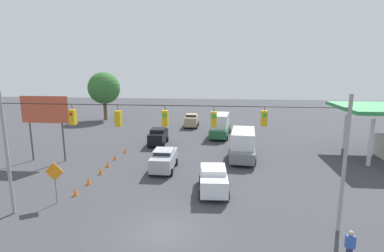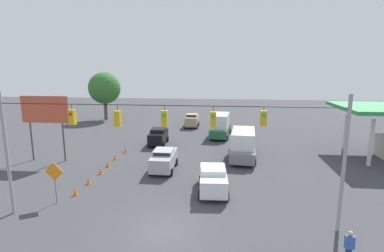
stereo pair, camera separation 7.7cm
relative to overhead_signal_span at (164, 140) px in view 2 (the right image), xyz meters
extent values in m
plane|color=#3D3D42|center=(-0.04, 1.07, -4.91)|extent=(140.00, 140.00, 0.00)
cylinder|color=#939399|center=(-9.69, 0.00, -1.11)|extent=(0.20, 0.20, 7.60)
cylinder|color=#939399|center=(9.60, 0.00, -1.11)|extent=(0.20, 0.20, 7.60)
cylinder|color=black|center=(-0.04, 0.00, 1.96)|extent=(19.29, 0.04, 0.04)
cube|color=gold|center=(-5.38, 0.00, 1.34)|extent=(0.32, 0.36, 0.81)
cylinder|color=black|center=(-5.38, 0.00, 1.86)|extent=(0.03, 0.03, 0.21)
cylinder|color=green|center=(-5.38, 0.19, 1.53)|extent=(0.20, 0.02, 0.20)
cube|color=gold|center=(-2.71, 0.00, 1.25)|extent=(0.32, 0.36, 0.81)
cylinder|color=black|center=(-2.71, 0.00, 1.81)|extent=(0.03, 0.03, 0.30)
cylinder|color=green|center=(-2.71, 0.19, 1.43)|extent=(0.20, 0.02, 0.20)
cube|color=gold|center=(-0.04, 0.00, 1.25)|extent=(0.32, 0.36, 0.86)
cylinder|color=black|center=(-0.04, 0.00, 1.82)|extent=(0.03, 0.03, 0.28)
cylinder|color=green|center=(-0.04, 0.19, 1.44)|extent=(0.20, 0.02, 0.20)
cube|color=gold|center=(2.62, 0.00, 1.19)|extent=(0.32, 0.36, 0.88)
cylinder|color=black|center=(2.62, 0.00, 1.79)|extent=(0.03, 0.03, 0.33)
cylinder|color=orange|center=(2.62, 0.19, 1.38)|extent=(0.20, 0.02, 0.20)
cube|color=gold|center=(5.29, 0.00, 1.22)|extent=(0.32, 0.36, 0.86)
cylinder|color=black|center=(5.29, 0.00, 1.81)|extent=(0.03, 0.03, 0.31)
cylinder|color=red|center=(5.29, 0.19, 1.42)|extent=(0.20, 0.02, 0.20)
cube|color=black|center=(4.27, -17.53, -3.98)|extent=(1.84, 4.32, 1.22)
cube|color=black|center=(4.27, -17.53, -3.19)|extent=(1.63, 1.93, 0.36)
cube|color=black|center=(4.25, -16.59, -3.19)|extent=(1.37, 0.06, 0.25)
cylinder|color=black|center=(5.09, -16.12, -4.59)|extent=(0.24, 0.65, 0.64)
cylinder|color=black|center=(3.38, -16.17, -4.59)|extent=(0.24, 0.65, 0.64)
cylinder|color=black|center=(5.17, -18.90, -4.59)|extent=(0.24, 0.65, 0.64)
cylinder|color=black|center=(3.46, -18.95, -4.59)|extent=(0.24, 0.65, 0.64)
cube|color=silver|center=(-2.61, -4.64, -4.01)|extent=(2.16, 4.51, 1.17)
cube|color=silver|center=(-2.61, -4.64, -3.25)|extent=(1.85, 2.04, 0.36)
cube|color=black|center=(-2.55, -5.61, -3.25)|extent=(1.51, 0.12, 0.25)
cylinder|color=black|center=(-3.46, -6.12, -4.59)|extent=(0.26, 0.65, 0.64)
cylinder|color=black|center=(-1.58, -6.00, -4.59)|extent=(0.26, 0.65, 0.64)
cylinder|color=black|center=(-3.64, -3.27, -4.59)|extent=(0.26, 0.65, 0.64)
cylinder|color=black|center=(-1.76, -3.15, -4.59)|extent=(0.26, 0.65, 0.64)
cube|color=slate|center=(-5.27, -13.48, -4.09)|extent=(2.95, 7.55, 1.00)
cube|color=silver|center=(-5.24, -13.11, -2.84)|extent=(2.54, 4.89, 1.50)
cube|color=black|center=(-5.44, -15.47, -2.84)|extent=(1.88, 0.17, 1.05)
cylinder|color=black|center=(-6.64, -15.77, -4.59)|extent=(0.27, 0.66, 0.64)
cylinder|color=black|center=(-4.30, -15.96, -4.59)|extent=(0.27, 0.66, 0.64)
cylinder|color=black|center=(-6.25, -10.99, -4.59)|extent=(0.27, 0.66, 0.64)
cylinder|color=black|center=(-3.91, -11.18, -4.59)|extent=(0.27, 0.66, 0.64)
cube|color=#A8AAB2|center=(1.88, -8.83, -4.01)|extent=(1.82, 4.35, 1.18)
cube|color=#A8AAB2|center=(1.88, -8.83, -3.24)|extent=(1.65, 1.92, 0.36)
cube|color=black|center=(1.87, -7.87, -3.24)|extent=(1.43, 0.03, 0.25)
cylinder|color=black|center=(2.75, -7.42, -4.59)|extent=(0.23, 0.64, 0.64)
cylinder|color=black|center=(0.97, -7.43, -4.59)|extent=(0.23, 0.64, 0.64)
cylinder|color=black|center=(2.78, -10.24, -4.59)|extent=(0.23, 0.64, 0.64)
cylinder|color=black|center=(1.00, -10.25, -4.59)|extent=(0.23, 0.64, 0.64)
cube|color=#236038|center=(-2.93, -22.54, -4.09)|extent=(2.79, 6.76, 1.00)
cube|color=silver|center=(-2.89, -22.21, -2.75)|extent=(2.38, 4.38, 1.68)
cube|color=black|center=(-3.10, -24.32, -2.75)|extent=(1.71, 0.19, 1.18)
cylinder|color=black|center=(-4.21, -24.56, -4.59)|extent=(0.28, 0.66, 0.64)
cylinder|color=black|center=(-2.07, -24.77, -4.59)|extent=(0.28, 0.66, 0.64)
cylinder|color=black|center=(-3.78, -20.31, -4.59)|extent=(0.28, 0.66, 0.64)
cylinder|color=black|center=(-1.65, -20.52, -4.59)|extent=(0.28, 0.66, 0.64)
cube|color=tan|center=(1.48, -28.28, -3.94)|extent=(1.80, 3.86, 1.30)
cube|color=tan|center=(1.48, -28.28, -3.11)|extent=(1.66, 1.70, 0.36)
cube|color=black|center=(1.48, -27.42, -3.11)|extent=(1.44, 0.02, 0.25)
cylinder|color=black|center=(2.38, -27.02, -4.59)|extent=(0.22, 0.64, 0.64)
cylinder|color=black|center=(0.58, -27.02, -4.59)|extent=(0.22, 0.64, 0.64)
cylinder|color=black|center=(2.38, -29.53, -4.59)|extent=(0.22, 0.64, 0.64)
cylinder|color=black|center=(0.58, -29.53, -4.59)|extent=(0.22, 0.64, 0.64)
cone|color=orange|center=(7.06, -2.87, -4.63)|extent=(0.34, 0.34, 0.57)
cone|color=orange|center=(7.04, -4.94, -4.63)|extent=(0.34, 0.34, 0.57)
cone|color=orange|center=(7.01, -7.21, -4.63)|extent=(0.34, 0.34, 0.57)
cone|color=orange|center=(7.13, -9.07, -4.63)|extent=(0.34, 0.34, 0.57)
cone|color=orange|center=(7.23, -11.23, -4.63)|extent=(0.34, 0.34, 0.57)
cone|color=orange|center=(7.01, -13.65, -4.63)|extent=(0.34, 0.34, 0.57)
cylinder|color=silver|center=(-16.65, -17.79, -2.50)|extent=(0.36, 0.36, 4.82)
cylinder|color=silver|center=(-16.65, -11.98, -2.50)|extent=(0.36, 0.36, 4.82)
cylinder|color=#4C473D|center=(11.87, -10.33, -3.05)|extent=(0.16, 0.16, 3.73)
cylinder|color=#4C473D|center=(15.13, -10.33, -3.05)|extent=(0.16, 0.16, 3.73)
cube|color=#BF4C33|center=(13.50, -10.33, 0.09)|extent=(4.66, 0.12, 2.54)
cylinder|color=slate|center=(7.72, -1.63, -4.01)|extent=(0.06, 0.06, 1.80)
cube|color=orange|center=(7.72, -1.63, -2.71)|extent=(1.27, 0.04, 1.27)
cube|color=#3359B2|center=(-9.13, 2.87, -3.84)|extent=(0.40, 0.24, 0.61)
sphere|color=tan|center=(-9.13, 2.87, -3.42)|extent=(0.24, 0.24, 0.24)
cylinder|color=brown|center=(16.94, -33.20, -2.93)|extent=(0.57, 0.57, 3.96)
sphere|color=#336B2D|center=(16.94, -33.20, 0.52)|extent=(5.37, 5.37, 5.37)
camera|label=1|loc=(-3.19, 15.97, 4.02)|focal=28.00mm
camera|label=2|loc=(-3.26, 15.96, 4.02)|focal=28.00mm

